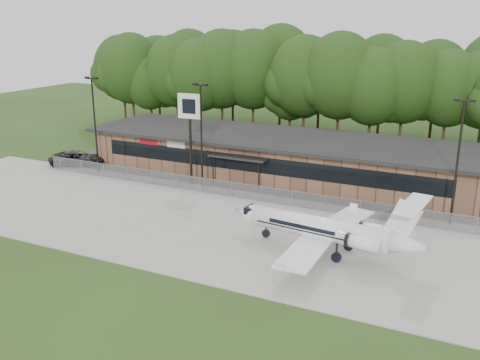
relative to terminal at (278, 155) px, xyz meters
The scene contains 12 objects.
ground 24.04m from the terminal, 89.99° to the right, with size 160.00×160.00×0.00m, color #2C3F16.
apron 16.08m from the terminal, 89.99° to the right, with size 64.00×18.00×0.08m, color #9E9B93.
parking_lot 4.93m from the terminal, 89.96° to the right, with size 50.00×9.00×0.06m, color #383835.
terminal is the anchor object (origin of this frame).
fence 9.05m from the terminal, 89.98° to the right, with size 46.00×0.04×1.52m.
treeline 18.83m from the terminal, 89.99° to the left, with size 72.00×12.00×15.00m, color #1F3B12, non-canonical shape.
light_pole_left 19.84m from the terminal, 157.54° to the right, with size 1.55×0.30×10.23m.
light_pole_mid 9.73m from the terminal, 123.89° to the right, with size 1.55×0.30×10.23m.
light_pole_right 19.85m from the terminal, 22.45° to the right, with size 1.55×0.30×10.23m.
business_jet 20.00m from the terminal, 58.37° to the right, with size 14.65×13.08×4.92m.
suv 22.81m from the terminal, 163.58° to the right, with size 2.75×5.96×1.66m, color #2C2C2F.
pole_sign 10.74m from the terminal, 131.95° to the right, with size 2.41×0.44×9.13m.
Camera 1 is at (20.23, -27.20, 16.06)m, focal length 40.00 mm.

